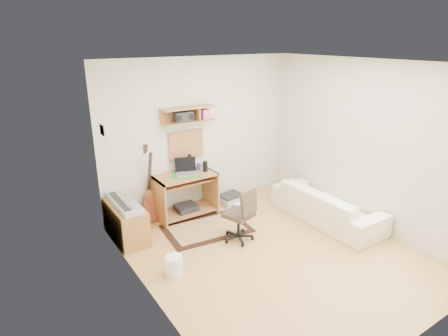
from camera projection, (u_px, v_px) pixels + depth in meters
floor at (274, 254)px, 5.29m from camera, size 3.60×4.00×0.01m
ceiling at (283, 63)px, 4.42m from camera, size 3.60×4.00×0.01m
back_wall at (201, 135)px, 6.44m from camera, size 3.60×0.01×2.60m
left_wall at (147, 198)px, 3.92m from camera, size 0.01×4.00×2.60m
right_wall at (367, 145)px, 5.79m from camera, size 0.01×4.00×2.60m
wall_shelf at (188, 115)px, 6.04m from camera, size 0.90×0.25×0.26m
cork_board at (186, 145)px, 6.30m from camera, size 0.64×0.03×0.49m
wall_photo at (103, 130)px, 4.97m from camera, size 0.02×0.20×0.15m
desk at (186, 195)px, 6.28m from camera, size 1.00×0.55×0.75m
laptop at (186, 167)px, 6.10m from camera, size 0.45×0.45×0.27m
speaker at (205, 166)px, 6.27m from camera, size 0.08×0.08×0.18m
desk_lamp at (191, 162)px, 6.31m from camera, size 0.10×0.10×0.30m
pencil_cup at (199, 166)px, 6.38m from camera, size 0.07×0.07×0.10m
boombox at (183, 117)px, 6.00m from camera, size 0.31×0.14×0.16m
rug at (207, 228)px, 5.96m from camera, size 1.40×1.01×0.02m
task_chair at (239, 214)px, 5.52m from camera, size 0.54×0.54×0.84m
cabinet at (126, 222)px, 5.60m from camera, size 0.40×0.90×0.55m
music_keyboard at (124, 203)px, 5.50m from camera, size 0.28×0.89×0.08m
guitar at (151, 184)px, 6.01m from camera, size 0.39×0.29×1.30m
waste_basket at (174, 266)px, 4.78m from camera, size 0.25×0.25×0.26m
printer at (231, 199)px, 6.85m from camera, size 0.48×0.40×0.16m
sofa at (327, 200)px, 6.12m from camera, size 0.56×1.92×0.75m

